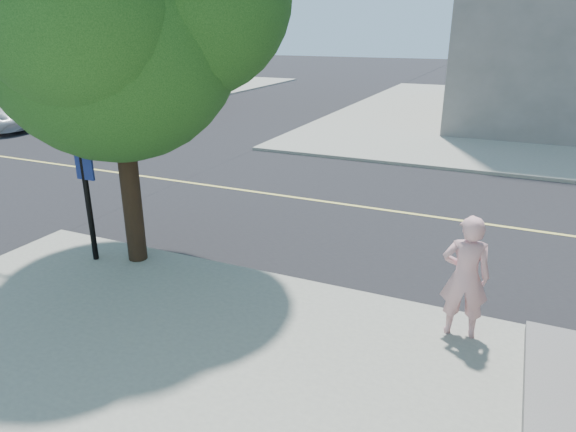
% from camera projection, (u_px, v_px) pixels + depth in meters
% --- Properties ---
extents(ground, '(140.00, 140.00, 0.00)m').
position_uv_depth(ground, '(97.00, 242.00, 11.01)').
color(ground, black).
rests_on(ground, ground).
extents(road_ew, '(140.00, 9.00, 0.01)m').
position_uv_depth(road_ew, '(210.00, 186.00, 14.86)').
color(road_ew, black).
rests_on(road_ew, ground).
extents(sidewalk_nw, '(26.00, 25.00, 0.12)m').
position_uv_depth(sidewalk_nw, '(69.00, 87.00, 38.24)').
color(sidewalk_nw, gray).
rests_on(sidewalk_nw, ground).
extents(man_on_phone, '(0.72, 0.53, 1.83)m').
position_uv_depth(man_on_phone, '(465.00, 277.00, 7.21)').
color(man_on_phone, '#D99DA0').
rests_on(man_on_phone, sidewalk_se).
extents(signal_pole, '(3.26, 0.37, 3.68)m').
position_uv_depth(signal_pole, '(2.00, 96.00, 9.59)').
color(signal_pole, black).
rests_on(signal_pole, sidewalk_se).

